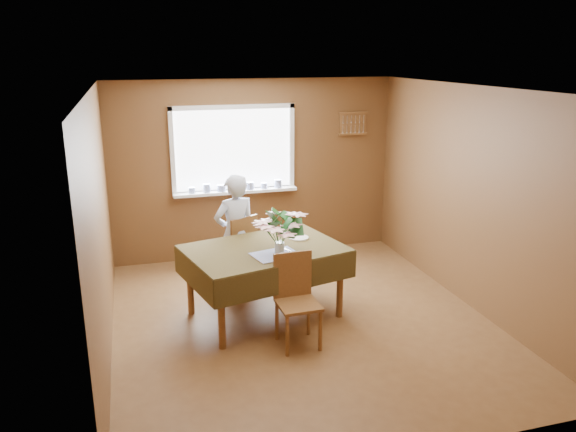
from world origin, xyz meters
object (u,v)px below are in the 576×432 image
object	(u,v)px
seated_woman	(235,234)
flower_bouquet	(279,228)
dining_table	(264,256)
chair_far	(239,249)
chair_near	(296,295)

from	to	relation	value
seated_woman	flower_bouquet	world-z (taller)	seated_woman
dining_table	chair_far	xyz separation A→B (m)	(-0.12, 0.81, -0.19)
chair_far	chair_near	xyz separation A→B (m)	(0.28, -1.47, -0.01)
chair_far	flower_bouquet	bearing A→B (deg)	73.99
dining_table	flower_bouquet	bearing A→B (deg)	-78.18
chair_far	chair_near	bearing A→B (deg)	72.28
dining_table	chair_near	world-z (taller)	chair_near
chair_near	flower_bouquet	distance (m)	0.73
flower_bouquet	chair_far	bearing A→B (deg)	102.52
chair_far	chair_near	world-z (taller)	chair_far
seated_woman	flower_bouquet	bearing A→B (deg)	91.74
seated_woman	flower_bouquet	xyz separation A→B (m)	(0.29, -0.97, 0.35)
dining_table	seated_woman	xyz separation A→B (m)	(-0.18, 0.74, 0.03)
chair_near	dining_table	bearing A→B (deg)	101.62
seated_woman	chair_near	bearing A→B (deg)	88.74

